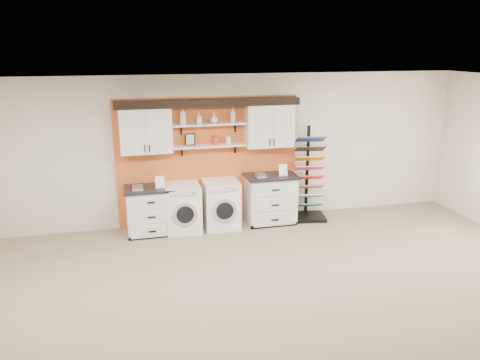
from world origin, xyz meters
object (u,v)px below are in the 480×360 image
object	(u,v)px
washer	(183,208)
sample_rack	(308,191)
dryer	(221,204)
base_cabinet_left	(151,210)
base_cabinet_right	(270,199)

from	to	relation	value
washer	sample_rack	xyz separation A→B (m)	(2.46, 0.04, 0.13)
dryer	base_cabinet_left	bearing A→B (deg)	179.85
base_cabinet_left	sample_rack	xyz separation A→B (m)	(3.04, 0.04, 0.13)
washer	base_cabinet_right	bearing A→B (deg)	0.11
base_cabinet_left	sample_rack	bearing A→B (deg)	0.71
dryer	washer	bearing A→B (deg)	-180.00
base_cabinet_left	washer	bearing A→B (deg)	-0.34
base_cabinet_right	dryer	world-z (taller)	base_cabinet_right
dryer	sample_rack	world-z (taller)	sample_rack
washer	base_cabinet_left	bearing A→B (deg)	179.66
base_cabinet_right	washer	xyz separation A→B (m)	(-1.68, -0.00, -0.04)
base_cabinet_left	sample_rack	distance (m)	3.04
washer	sample_rack	size ratio (longest dim) A/B	0.48
washer	dryer	distance (m)	0.71
sample_rack	washer	bearing A→B (deg)	-169.46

